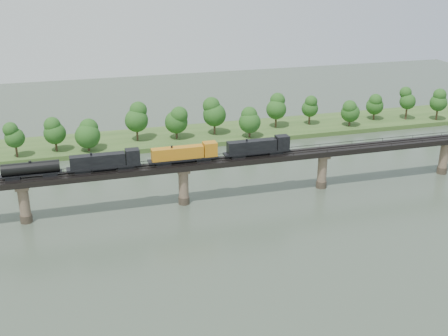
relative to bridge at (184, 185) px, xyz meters
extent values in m
plane|color=#354233|center=(0.00, -30.00, -5.46)|extent=(400.00, 400.00, 0.00)
cube|color=#345220|center=(0.00, 55.00, -4.66)|extent=(300.00, 24.00, 1.60)
cylinder|color=#473A2D|center=(-40.00, 0.00, -4.46)|extent=(3.00, 3.00, 2.00)
cylinder|color=#7B6350|center=(-40.00, 0.00, 0.04)|extent=(2.60, 2.60, 9.00)
cube|color=#7B6350|center=(-40.00, 0.00, 4.04)|extent=(3.20, 3.20, 1.00)
cylinder|color=#473A2D|center=(0.00, 0.00, -4.46)|extent=(3.00, 3.00, 2.00)
cylinder|color=#7B6350|center=(0.00, 0.00, 0.04)|extent=(2.60, 2.60, 9.00)
cube|color=#7B6350|center=(0.00, 0.00, 4.04)|extent=(3.20, 3.20, 1.00)
cylinder|color=#473A2D|center=(40.00, 0.00, -4.46)|extent=(3.00, 3.00, 2.00)
cylinder|color=#7B6350|center=(40.00, 0.00, 0.04)|extent=(2.60, 2.60, 9.00)
cube|color=#7B6350|center=(40.00, 0.00, 4.04)|extent=(3.20, 3.20, 1.00)
cylinder|color=#473A2D|center=(80.00, 0.00, -4.46)|extent=(3.00, 3.00, 2.00)
cylinder|color=#7B6350|center=(80.00, 0.00, 0.04)|extent=(2.60, 2.60, 9.00)
cube|color=#7B6350|center=(80.00, 0.00, 4.04)|extent=(3.20, 3.20, 1.00)
cube|color=black|center=(0.00, 0.00, 5.29)|extent=(220.00, 5.00, 1.50)
cube|color=black|center=(0.00, -0.75, 6.12)|extent=(220.00, 0.12, 0.16)
cube|color=black|center=(0.00, 0.75, 6.12)|extent=(220.00, 0.12, 0.16)
cube|color=black|center=(0.00, -2.40, 6.74)|extent=(220.00, 0.10, 0.10)
cube|color=black|center=(0.00, 2.40, 6.74)|extent=(220.00, 0.10, 0.10)
cube|color=black|center=(0.00, -2.40, 6.39)|extent=(0.08, 0.08, 0.70)
cube|color=black|center=(0.00, 2.40, 6.39)|extent=(0.08, 0.08, 0.70)
cylinder|color=#382619|center=(-44.43, 46.31, -2.10)|extent=(0.70, 0.70, 3.51)
sphere|color=#184614|center=(-44.43, 46.31, 2.57)|extent=(6.31, 6.31, 6.31)
sphere|color=#184614|center=(-44.43, 46.31, 5.50)|extent=(4.73, 4.73, 4.73)
cylinder|color=#382619|center=(-32.24, 48.84, -2.19)|extent=(0.70, 0.70, 3.34)
sphere|color=#184614|center=(-32.24, 48.84, 2.27)|extent=(7.18, 7.18, 7.18)
sphere|color=#184614|center=(-32.24, 48.84, 5.06)|extent=(5.39, 5.39, 5.39)
cylinder|color=#382619|center=(-22.01, 46.15, -2.45)|extent=(0.70, 0.70, 2.83)
sphere|color=#184614|center=(-22.01, 46.15, 1.32)|extent=(8.26, 8.26, 8.26)
sphere|color=#184614|center=(-22.01, 46.15, 3.68)|extent=(6.19, 6.19, 6.19)
cylinder|color=#382619|center=(-5.04, 52.68, -1.88)|extent=(0.70, 0.70, 3.96)
sphere|color=#184614|center=(-5.04, 52.68, 3.41)|extent=(8.07, 8.07, 8.07)
sphere|color=#184614|center=(-5.04, 52.68, 6.71)|extent=(6.05, 6.05, 6.05)
cylinder|color=#382619|center=(8.52, 51.14, -2.23)|extent=(0.70, 0.70, 3.27)
sphere|color=#184614|center=(8.52, 51.14, 2.13)|extent=(8.03, 8.03, 8.03)
sphere|color=#184614|center=(8.52, 51.14, 4.85)|extent=(6.02, 6.02, 6.02)
cylinder|color=#382619|center=(22.65, 52.31, -1.90)|extent=(0.70, 0.70, 3.92)
sphere|color=#184614|center=(22.65, 52.31, 3.33)|extent=(8.29, 8.29, 8.29)
sphere|color=#184614|center=(22.65, 52.31, 6.60)|extent=(6.21, 6.21, 6.21)
cylinder|color=#382619|center=(33.59, 45.35, -2.35)|extent=(0.70, 0.70, 3.02)
sphere|color=#184614|center=(33.59, 45.35, 1.69)|extent=(7.74, 7.74, 7.74)
sphere|color=#184614|center=(33.59, 45.35, 4.21)|extent=(5.80, 5.80, 5.80)
cylinder|color=#382619|center=(46.81, 54.03, -1.96)|extent=(0.70, 0.70, 3.80)
sphere|color=#184614|center=(46.81, 54.03, 3.10)|extent=(7.47, 7.47, 7.47)
sphere|color=#184614|center=(46.81, 54.03, 6.27)|extent=(5.60, 5.60, 5.60)
cylinder|color=#382619|center=(60.48, 54.26, -2.17)|extent=(0.70, 0.70, 3.38)
sphere|color=#184614|center=(60.48, 54.26, 2.34)|extent=(6.23, 6.23, 6.23)
sphere|color=#184614|center=(60.48, 54.26, 5.16)|extent=(4.67, 4.67, 4.67)
cylinder|color=#382619|center=(74.35, 48.39, -2.47)|extent=(0.70, 0.70, 2.77)
sphere|color=#184614|center=(74.35, 48.39, 1.22)|extent=(7.04, 7.04, 7.04)
sphere|color=#184614|center=(74.35, 48.39, 3.54)|extent=(5.28, 5.28, 5.28)
cylinder|color=#382619|center=(87.62, 53.57, -2.39)|extent=(0.70, 0.70, 2.94)
sphere|color=#184614|center=(87.62, 53.57, 1.54)|extent=(6.73, 6.73, 6.73)
sphere|color=#184614|center=(87.62, 53.57, 3.99)|extent=(5.05, 5.05, 5.05)
cylinder|color=#382619|center=(99.73, 50.10, -1.89)|extent=(0.70, 0.70, 3.94)
sphere|color=#184614|center=(99.73, 50.10, 3.37)|extent=(6.17, 6.17, 6.17)
sphere|color=#184614|center=(99.73, 50.10, 6.65)|extent=(4.62, 4.62, 4.62)
cylinder|color=#382619|center=(110.76, 46.08, -1.97)|extent=(0.70, 0.70, 3.77)
sphere|color=#184614|center=(110.76, 46.08, 3.06)|extent=(6.60, 6.60, 6.60)
sphere|color=#184614|center=(110.76, 46.08, 6.20)|extent=(4.95, 4.95, 4.95)
cube|color=black|center=(25.58, 0.00, 6.57)|extent=(3.85, 2.31, 1.06)
cube|color=black|center=(15.00, 0.00, 6.57)|extent=(3.85, 2.31, 1.06)
cube|color=black|center=(20.29, 0.00, 7.24)|extent=(18.27, 2.89, 0.48)
cube|color=black|center=(18.85, 0.00, 9.02)|extent=(13.47, 2.60, 3.08)
cube|color=black|center=(27.50, 0.00, 9.31)|extent=(3.46, 2.89, 3.65)
cylinder|color=black|center=(20.29, 0.00, 6.71)|extent=(5.77, 1.35, 1.35)
cube|color=black|center=(5.38, 0.00, 6.57)|extent=(3.85, 2.31, 1.06)
cube|color=black|center=(-5.20, 0.00, 6.57)|extent=(3.85, 2.31, 1.06)
cube|color=black|center=(0.09, 0.00, 7.24)|extent=(18.27, 2.89, 0.48)
cube|color=#B86B16|center=(-1.35, 0.00, 9.02)|extent=(13.47, 2.60, 3.08)
cube|color=#B86B16|center=(7.30, 0.00, 9.31)|extent=(3.46, 2.89, 3.65)
cylinder|color=black|center=(0.09, 0.00, 6.71)|extent=(5.77, 1.35, 1.35)
cube|color=black|center=(-14.82, 0.00, 6.57)|extent=(3.85, 2.31, 1.06)
cube|color=black|center=(-25.40, 0.00, 6.57)|extent=(3.85, 2.31, 1.06)
cube|color=black|center=(-20.11, 0.00, 7.24)|extent=(18.27, 2.89, 0.48)
cube|color=black|center=(-21.55, 0.00, 9.02)|extent=(13.47, 2.60, 3.08)
cube|color=black|center=(-12.89, 0.00, 9.31)|extent=(3.46, 2.89, 3.65)
cylinder|color=black|center=(-20.11, 0.00, 6.71)|extent=(5.77, 1.35, 1.35)
cube|color=black|center=(-33.09, 0.00, 6.57)|extent=(3.37, 2.12, 1.06)
cube|color=black|center=(-41.75, 0.00, 6.57)|extent=(3.37, 2.12, 1.06)
cube|color=black|center=(-37.42, 0.00, 7.19)|extent=(14.43, 2.31, 0.29)
cylinder|color=black|center=(-37.42, 0.00, 8.73)|extent=(13.47, 2.89, 2.89)
cylinder|color=black|center=(-37.42, 0.00, 10.27)|extent=(0.67, 0.67, 0.48)
camera|label=1|loc=(-27.48, -134.19, 57.10)|focal=45.00mm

